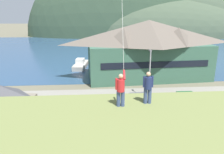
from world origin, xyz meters
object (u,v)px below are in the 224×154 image
at_px(parked_car_front_row_red, 223,130).
at_px(person_kite_flyer, 121,89).
at_px(wharf_dock, 97,63).
at_px(moored_boat_wharfside, 81,65).
at_px(parked_car_mid_row_near, 50,104).
at_px(harbor_lodge, 148,48).
at_px(parked_car_back_row_left, 95,107).
at_px(parked_car_back_row_right, 185,99).
at_px(parked_car_corner_spot, 137,101).
at_px(person_companion, 148,87).
at_px(parked_car_mid_row_center, 121,127).
at_px(parked_car_front_row_end, 74,129).
at_px(storage_shed_near_lot, 1,107).
at_px(parking_light_pole, 150,71).

distance_m(parked_car_front_row_red, person_kite_flyer, 14.44).
xyz_separation_m(wharf_dock, parked_car_front_row_red, (11.79, -33.15, 0.71)).
distance_m(moored_boat_wharfside, parked_car_mid_row_near, 23.36).
distance_m(parked_car_front_row_red, parked_car_mid_row_near, 19.05).
height_order(harbor_lodge, wharf_dock, harbor_lodge).
distance_m(parked_car_back_row_left, parked_car_back_row_right, 11.68).
xyz_separation_m(moored_boat_wharfside, parked_car_back_row_left, (3.26, -24.38, 0.34)).
bearing_deg(harbor_lodge, parked_car_corner_spot, -107.84).
bearing_deg(person_companion, parked_car_mid_row_center, 93.00).
height_order(parked_car_front_row_end, parked_car_corner_spot, same).
distance_m(wharf_dock, parked_car_back_row_left, 26.94).
bearing_deg(storage_shed_near_lot, wharf_dock, 71.92).
relative_size(harbor_lodge, parked_car_mid_row_near, 5.65).
bearing_deg(parked_car_back_row_right, harbor_lodge, 96.84).
bearing_deg(parked_car_back_row_right, parked_car_mid_row_near, -178.95).
xyz_separation_m(wharf_dock, person_companion, (2.67, -39.93, 7.53)).
bearing_deg(moored_boat_wharfside, parked_car_back_row_right, -57.08).
bearing_deg(parked_car_back_row_right, person_companion, -120.67).
xyz_separation_m(moored_boat_wharfside, parked_car_mid_row_near, (-2.18, -23.25, 0.34)).
relative_size(parked_car_front_row_end, parked_car_corner_spot, 0.97).
distance_m(parked_car_mid_row_center, parked_car_front_row_end, 4.58).
bearing_deg(parked_car_corner_spot, parked_car_back_row_right, -0.37).
relative_size(storage_shed_near_lot, parked_car_mid_row_near, 1.60).
bearing_deg(person_kite_flyer, parked_car_front_row_end, 113.34).
relative_size(harbor_lodge, person_companion, 13.72).
distance_m(parked_car_back_row_right, parked_car_front_row_end, 15.06).
height_order(parked_car_back_row_left, parked_car_mid_row_center, same).
bearing_deg(person_companion, parked_car_front_row_red, 36.64).
bearing_deg(parked_car_corner_spot, person_kite_flyer, -104.71).
xyz_separation_m(parked_car_back_row_left, parked_car_corner_spot, (5.42, 1.48, 0.00)).
relative_size(parked_car_back_row_right, parked_car_corner_spot, 0.97).
bearing_deg(person_companion, moored_boat_wharfside, 99.54).
bearing_deg(parked_car_front_row_end, storage_shed_near_lot, 162.69).
xyz_separation_m(parked_car_mid_row_near, parked_car_mid_row_center, (8.05, -6.19, 0.00)).
bearing_deg(person_kite_flyer, parking_light_pole, 71.27).
bearing_deg(parked_car_back_row_left, parked_car_corner_spot, 15.24).
bearing_deg(storage_shed_near_lot, parked_car_back_row_left, 16.78).
distance_m(wharf_dock, parked_car_corner_spot, 25.96).
relative_size(storage_shed_near_lot, parked_car_front_row_end, 1.60).
bearing_deg(parking_light_pole, parked_car_back_row_left, -149.09).
xyz_separation_m(parked_car_front_row_red, parked_car_corner_spot, (-6.72, 7.70, 0.00)).
bearing_deg(wharf_dock, person_kite_flyer, -88.29).
xyz_separation_m(storage_shed_near_lot, person_companion, (12.39, -10.18, 5.32)).
bearing_deg(moored_boat_wharfside, harbor_lodge, -34.19).
relative_size(parked_car_back_row_left, parked_car_back_row_right, 1.00).
xyz_separation_m(storage_shed_near_lot, person_kite_flyer, (10.91, -10.45, 5.34)).
distance_m(parked_car_mid_row_center, parked_car_corner_spot, 7.12).
height_order(parked_car_back_row_right, parked_car_mid_row_center, same).
distance_m(parked_car_corner_spot, person_kite_flyer, 16.71).
bearing_deg(person_kite_flyer, person_companion, 10.56).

